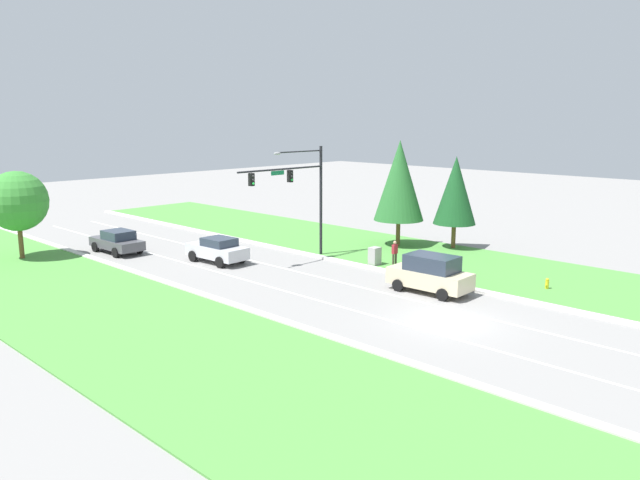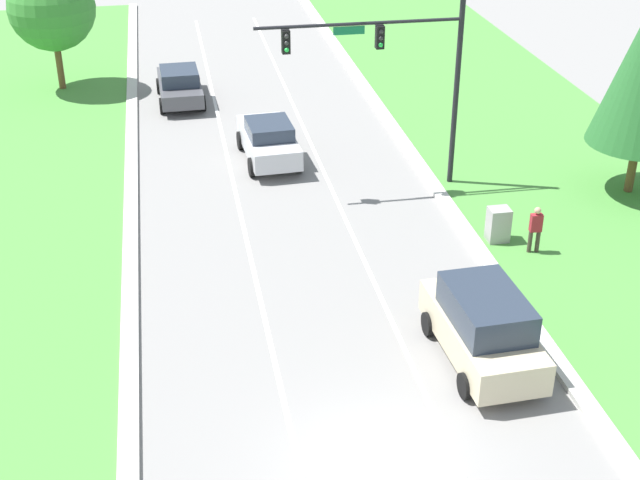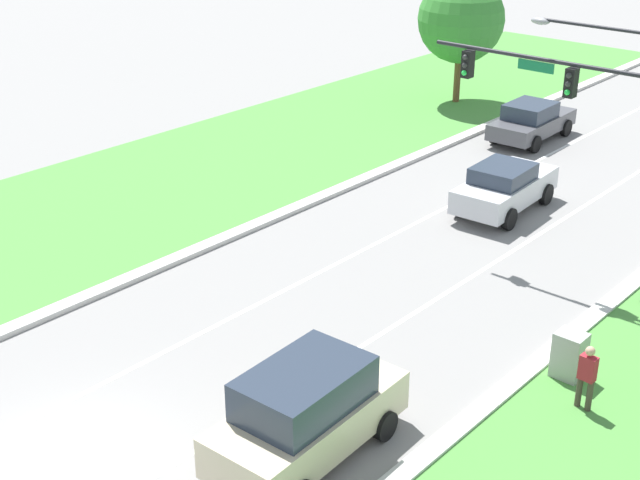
{
  "view_description": "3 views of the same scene",
  "coord_description": "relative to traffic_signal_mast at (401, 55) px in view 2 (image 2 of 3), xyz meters",
  "views": [
    {
      "loc": [
        -24.71,
        -15.53,
        9.59
      ],
      "look_at": [
        1.2,
        9.71,
        2.49
      ],
      "focal_mm": 35.0,
      "sensor_mm": 36.0,
      "label": 1
    },
    {
      "loc": [
        -4.11,
        -14.98,
        14.31
      ],
      "look_at": [
        -0.15,
        6.69,
        2.38
      ],
      "focal_mm": 50.0,
      "sensor_mm": 36.0,
      "label": 2
    },
    {
      "loc": [
        13.92,
        -7.78,
        11.96
      ],
      "look_at": [
        -0.43,
        8.64,
        2.01
      ],
      "focal_mm": 50.0,
      "sensor_mm": 36.0,
      "label": 3
    }
  ],
  "objects": [
    {
      "name": "lane_stripe_inner_left",
      "position": [
        -6.02,
        -14.62,
        -5.13
      ],
      "size": [
        0.14,
        81.0,
        0.01
      ],
      "color": "white",
      "rests_on": "ground_plane"
    },
    {
      "name": "ground_plane",
      "position": [
        -4.22,
        -14.62,
        -5.13
      ],
      "size": [
        160.0,
        160.0,
        0.0
      ],
      "primitive_type": "plane",
      "color": "gray"
    },
    {
      "name": "champagne_suv",
      "position": [
        -0.55,
        -11.08,
        -4.05
      ],
      "size": [
        2.31,
        4.71,
        2.14
      ],
      "rotation": [
        0.0,
        0.0,
        0.04
      ],
      "color": "beige",
      "rests_on": "ground_plane"
    },
    {
      "name": "curb_strip_right",
      "position": [
        1.43,
        -14.62,
        -5.05
      ],
      "size": [
        0.5,
        90.0,
        0.15
      ],
      "color": "beige",
      "rests_on": "ground_plane"
    },
    {
      "name": "graphite_sedan",
      "position": [
        -7.58,
        11.07,
        -4.28
      ],
      "size": [
        2.18,
        4.69,
        1.66
      ],
      "rotation": [
        0.0,
        0.0,
        0.03
      ],
      "color": "#4C4C51",
      "rests_on": "ground_plane"
    },
    {
      "name": "traffic_signal_mast",
      "position": [
        0.0,
        0.0,
        0.0
      ],
      "size": [
        7.42,
        0.41,
        7.7
      ],
      "color": "black",
      "rests_on": "ground_plane"
    },
    {
      "name": "silver_sedan",
      "position": [
        -4.39,
        3.41,
        -4.24
      ],
      "size": [
        2.27,
        4.65,
        1.72
      ],
      "rotation": [
        0.0,
        0.0,
        0.06
      ],
      "color": "silver",
      "rests_on": "ground_plane"
    },
    {
      "name": "oak_near_left_tree",
      "position": [
        -13.2,
        13.91,
        -1.1
      ],
      "size": [
        4.1,
        4.1,
        6.09
      ],
      "color": "brown",
      "rests_on": "ground_plane"
    },
    {
      "name": "pedestrian",
      "position": [
        3.12,
        -5.79,
        -4.19
      ],
      "size": [
        0.4,
        0.24,
        1.69
      ],
      "rotation": [
        0.0,
        0.0,
        3.09
      ],
      "color": "#42382D",
      "rests_on": "ground_plane"
    },
    {
      "name": "lane_stripe_inner_right",
      "position": [
        -2.42,
        -14.62,
        -5.13
      ],
      "size": [
        0.14,
        81.0,
        0.01
      ],
      "color": "white",
      "rests_on": "ground_plane"
    },
    {
      "name": "utility_cabinet",
      "position": [
        2.24,
        -4.82,
        -4.5
      ],
      "size": [
        0.7,
        0.6,
        1.25
      ],
      "color": "#9E9E99",
      "rests_on": "ground_plane"
    }
  ]
}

